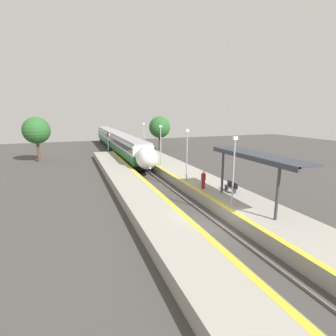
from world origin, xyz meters
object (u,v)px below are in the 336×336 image
(lamppost_farthest, at_px, (144,137))
(lamppost_far, at_px, (161,143))
(railway_signal, at_px, (108,142))
(lamppost_near, at_px, (234,167))
(person_waiting, at_px, (203,180))
(lamppost_mid, at_px, (187,151))
(train, at_px, (118,141))
(platform_bench, at_px, (231,187))

(lamppost_farthest, bearing_deg, lamppost_far, -90.00)
(lamppost_far, xyz_separation_m, lamppost_farthest, (0.00, 8.15, 0.00))
(railway_signal, xyz_separation_m, lamppost_near, (4.81, -30.58, 1.29))
(person_waiting, bearing_deg, lamppost_near, -92.04)
(person_waiting, xyz_separation_m, railway_signal, (-4.98, 25.75, 0.87))
(lamppost_mid, bearing_deg, train, 94.92)
(train, height_order, lamppost_far, lamppost_far)
(lamppost_near, bearing_deg, platform_bench, 56.75)
(platform_bench, relative_size, lamppost_farthest, 0.30)
(person_waiting, bearing_deg, train, 94.70)
(platform_bench, distance_m, lamppost_near, 4.43)
(train, distance_m, lamppost_farthest, 11.00)
(train, distance_m, person_waiting, 30.34)
(railway_signal, relative_size, lamppost_mid, 0.84)
(lamppost_far, bearing_deg, lamppost_mid, -90.00)
(platform_bench, bearing_deg, train, 97.67)
(train, bearing_deg, platform_bench, -82.33)
(person_waiting, relative_size, lamppost_near, 0.31)
(lamppost_far, height_order, lamppost_farthest, same)
(train, relative_size, lamppost_far, 8.44)
(train, distance_m, platform_bench, 32.32)
(person_waiting, bearing_deg, lamppost_mid, 92.96)
(lamppost_mid, relative_size, lamppost_far, 1.00)
(platform_bench, height_order, lamppost_farthest, lamppost_farthest)
(lamppost_mid, distance_m, lamppost_farthest, 16.30)
(railway_signal, bearing_deg, person_waiting, -79.05)
(platform_bench, xyz_separation_m, lamppost_mid, (-2.00, 5.10, 2.52))
(person_waiting, xyz_separation_m, lamppost_mid, (-0.17, 3.32, 2.15))
(train, height_order, lamppost_farthest, lamppost_farthest)
(platform_bench, relative_size, person_waiting, 0.96)
(lamppost_near, distance_m, lamppost_farthest, 24.45)
(train, xyz_separation_m, lamppost_far, (2.32, -18.77, 1.69))
(person_waiting, height_order, lamppost_mid, lamppost_mid)
(train, xyz_separation_m, lamppost_farthest, (2.32, -10.62, 1.69))
(railway_signal, xyz_separation_m, lamppost_farthest, (4.81, -6.14, 1.29))
(platform_bench, bearing_deg, lamppost_far, 98.56)
(railway_signal, height_order, lamppost_farthest, lamppost_farthest)
(lamppost_mid, xyz_separation_m, lamppost_far, (0.00, 8.15, 0.00))
(platform_bench, distance_m, lamppost_mid, 6.03)
(lamppost_mid, height_order, lamppost_farthest, same)
(train, distance_m, railway_signal, 5.15)
(person_waiting, bearing_deg, platform_bench, -44.37)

